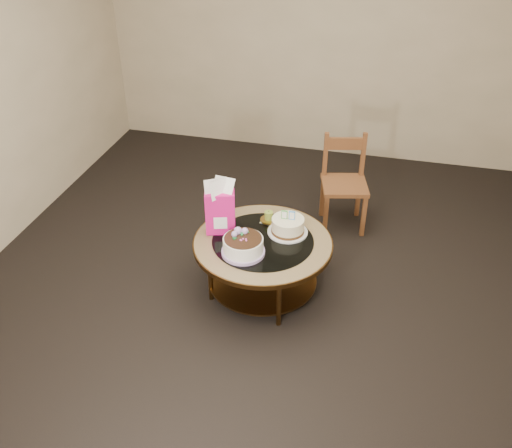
% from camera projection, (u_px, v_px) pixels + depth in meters
% --- Properties ---
extents(ground, '(5.00, 5.00, 0.00)m').
position_uv_depth(ground, '(262.00, 289.00, 4.38)').
color(ground, black).
rests_on(ground, ground).
extents(room_walls, '(4.52, 5.02, 2.61)m').
position_uv_depth(room_walls, '(264.00, 98.00, 3.53)').
color(room_walls, '#C1AD92').
rests_on(room_walls, ground).
extents(coffee_table, '(1.02, 1.02, 0.46)m').
position_uv_depth(coffee_table, '(263.00, 249.00, 4.17)').
color(coffee_table, brown).
rests_on(coffee_table, ground).
extents(decorated_cake, '(0.31, 0.31, 0.18)m').
position_uv_depth(decorated_cake, '(243.00, 246.00, 3.97)').
color(decorated_cake, '#B392CE').
rests_on(decorated_cake, coffee_table).
extents(cream_cake, '(0.30, 0.30, 0.19)m').
position_uv_depth(cream_cake, '(288.00, 226.00, 4.18)').
color(cream_cake, white).
rests_on(cream_cake, coffee_table).
extents(gift_bag, '(0.24, 0.20, 0.43)m').
position_uv_depth(gift_bag, '(220.00, 207.00, 4.12)').
color(gift_bag, '#EB1679').
rests_on(gift_bag, coffee_table).
extents(pillar_candle, '(0.13, 0.13, 0.10)m').
position_uv_depth(pillar_candle, '(269.00, 218.00, 4.32)').
color(pillar_candle, '#E6CF5E').
rests_on(pillar_candle, coffee_table).
extents(dining_chair, '(0.46, 0.46, 0.82)m').
position_uv_depth(dining_chair, '(344.00, 182.00, 4.93)').
color(dining_chair, brown).
rests_on(dining_chair, ground).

